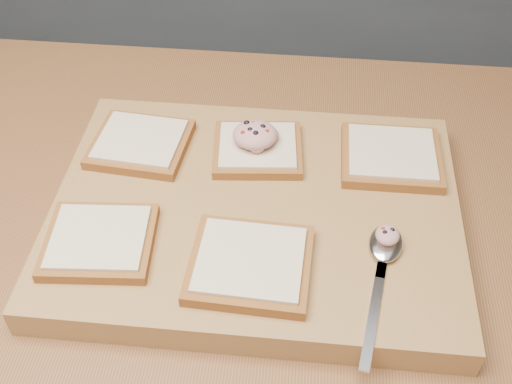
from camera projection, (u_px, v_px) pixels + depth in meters
The scene contains 9 objects.
cutting_board at pixel (256, 214), 0.77m from camera, with size 0.48×0.36×0.04m, color #B17A4C.
bread_far_left at pixel (140, 143), 0.82m from camera, with size 0.13×0.12×0.02m.
bread_far_center at pixel (258, 149), 0.81m from camera, with size 0.12×0.11×0.02m.
bread_far_right at pixel (391, 156), 0.80m from camera, with size 0.12×0.11×0.02m.
bread_near_left at pixel (99, 241), 0.70m from camera, with size 0.12×0.12×0.02m.
bread_near_center at pixel (250, 264), 0.68m from camera, with size 0.13×0.12×0.02m.
tuna_salad_dollop at pixel (255, 135), 0.80m from camera, with size 0.06×0.05×0.03m.
spoon at pixel (384, 253), 0.69m from camera, with size 0.05×0.19×0.01m.
spoon_salad at pixel (387, 235), 0.69m from camera, with size 0.03×0.03×0.02m.
Camera 1 is at (0.14, -0.50, 1.48)m, focal length 45.00 mm.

